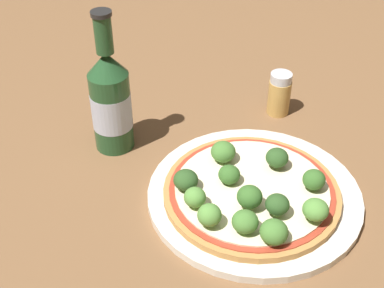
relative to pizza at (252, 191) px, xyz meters
name	(u,v)px	position (x,y,z in m)	size (l,w,h in m)	color
ground_plane	(252,207)	(-0.01, -0.01, -0.02)	(3.00, 3.00, 0.00)	brown
plate	(254,195)	(0.01, 0.00, -0.01)	(0.29, 0.29, 0.01)	silver
pizza	(252,191)	(0.00, 0.00, 0.00)	(0.24, 0.24, 0.01)	#B77F42
broccoli_floret_0	(227,176)	(-0.01, 0.03, 0.02)	(0.03, 0.03, 0.03)	#89A866
broccoli_floret_1	(314,180)	(0.04, -0.07, 0.02)	(0.03, 0.03, 0.03)	#89A866
broccoli_floret_2	(209,215)	(-0.09, 0.01, 0.02)	(0.03, 0.03, 0.03)	#89A866
broccoli_floret_3	(316,209)	(-0.01, -0.09, 0.02)	(0.03, 0.03, 0.03)	#89A866
broccoli_floret_4	(195,197)	(-0.07, 0.04, 0.02)	(0.03, 0.03, 0.03)	#89A866
broccoli_floret_5	(276,157)	(0.06, -0.01, 0.02)	(0.03, 0.03, 0.03)	#89A866
broccoli_floret_6	(245,222)	(-0.07, -0.03, 0.02)	(0.03, 0.03, 0.03)	#89A866
broccoli_floret_7	(250,197)	(-0.04, -0.02, 0.03)	(0.03, 0.03, 0.03)	#89A866
broccoli_floret_8	(274,232)	(-0.07, -0.07, 0.02)	(0.03, 0.03, 0.03)	#89A866
broccoli_floret_9	(223,152)	(0.03, 0.06, 0.02)	(0.04, 0.04, 0.03)	#89A866
broccoli_floret_10	(277,205)	(-0.03, -0.05, 0.03)	(0.03, 0.03, 0.03)	#89A866
broccoli_floret_11	(186,180)	(-0.05, 0.07, 0.02)	(0.03, 0.03, 0.03)	#89A866
beer_bottle	(110,101)	(-0.01, 0.24, 0.06)	(0.06, 0.06, 0.22)	#234C28
pepper_shaker	(279,94)	(0.22, 0.07, 0.02)	(0.04, 0.04, 0.07)	tan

